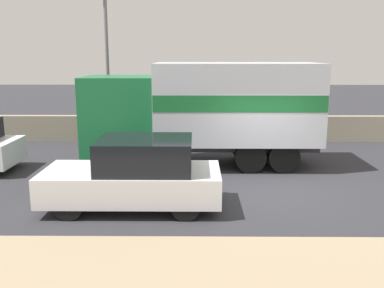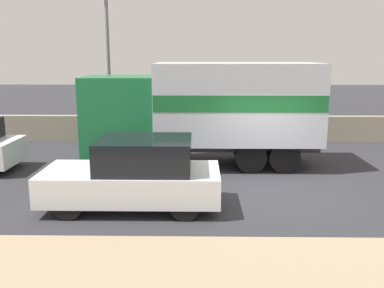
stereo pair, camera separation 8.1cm
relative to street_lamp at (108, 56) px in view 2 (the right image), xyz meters
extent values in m
plane|color=#2D2D33|center=(5.51, -6.46, -3.52)|extent=(80.00, 80.00, 0.00)
cube|color=gray|center=(5.51, 0.36, -2.99)|extent=(60.00, 0.35, 1.06)
cylinder|color=slate|center=(0.00, 0.00, -0.66)|extent=(0.14, 0.14, 5.72)
cube|color=#196B38|center=(1.12, -3.62, -1.85)|extent=(2.28, 2.16, 2.47)
cube|color=black|center=(0.00, -3.62, -1.36)|extent=(0.06, 1.84, 1.09)
cube|color=#2D2D33|center=(4.85, -3.62, -2.82)|extent=(5.17, 1.38, 0.25)
cube|color=silver|center=(4.85, -3.62, -1.44)|extent=(5.17, 2.51, 2.50)
cube|color=#19662D|center=(4.85, -3.62, -1.35)|extent=(5.15, 2.53, 0.50)
cylinder|color=black|center=(1.12, -4.53, -3.04)|extent=(0.96, 0.28, 0.96)
cylinder|color=black|center=(1.12, -2.70, -3.04)|extent=(0.96, 0.28, 0.96)
cylinder|color=black|center=(6.27, -4.53, -3.04)|extent=(0.96, 0.28, 0.96)
cylinder|color=black|center=(6.27, -2.70, -3.04)|extent=(0.96, 0.28, 0.96)
cylinder|color=black|center=(5.24, -4.53, -3.04)|extent=(0.96, 0.28, 0.96)
cylinder|color=black|center=(5.24, -2.70, -3.04)|extent=(0.96, 0.28, 0.96)
cube|color=silver|center=(2.04, -7.65, -2.93)|extent=(4.16, 1.84, 0.69)
cube|color=black|center=(2.37, -7.65, -2.21)|extent=(2.16, 1.70, 0.74)
cylinder|color=black|center=(0.75, -8.45, -3.19)|extent=(0.66, 0.20, 0.66)
cylinder|color=black|center=(0.75, -6.84, -3.19)|extent=(0.66, 0.20, 0.66)
cylinder|color=black|center=(3.33, -8.45, -3.19)|extent=(0.66, 0.20, 0.66)
cylinder|color=black|center=(3.33, -6.84, -3.19)|extent=(0.66, 0.20, 0.66)
cylinder|color=black|center=(-2.84, -3.70, -3.20)|extent=(0.63, 0.20, 0.63)
camera|label=1|loc=(3.56, -17.35, 0.09)|focal=40.00mm
camera|label=2|loc=(3.64, -17.35, 0.09)|focal=40.00mm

